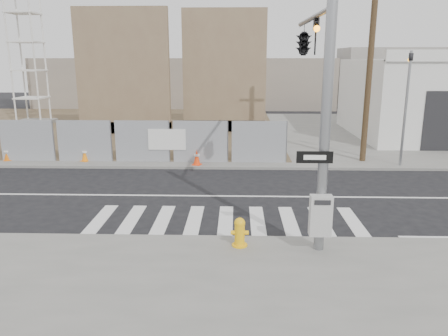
{
  "coord_description": "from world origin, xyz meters",
  "views": [
    {
      "loc": [
        0.31,
        -15.49,
        4.98
      ],
      "look_at": [
        -0.09,
        -1.27,
        1.4
      ],
      "focal_mm": 35.0,
      "sensor_mm": 36.0,
      "label": 1
    }
  ],
  "objects_px": {
    "traffic_cone_c": "(85,154)",
    "traffic_cone_d": "(197,157)",
    "traffic_cone_b": "(7,153)",
    "crane_tower": "(21,0)",
    "signal_pole": "(310,65)",
    "fire_hydrant": "(240,232)"
  },
  "relations": [
    {
      "from": "crane_tower",
      "to": "traffic_cone_c",
      "type": "height_order",
      "value": "crane_tower"
    },
    {
      "from": "traffic_cone_b",
      "to": "crane_tower",
      "type": "bearing_deg",
      "value": 108.95
    },
    {
      "from": "signal_pole",
      "to": "traffic_cone_c",
      "type": "relative_size",
      "value": 9.85
    },
    {
      "from": "crane_tower",
      "to": "traffic_cone_c",
      "type": "bearing_deg",
      "value": -56.4
    },
    {
      "from": "crane_tower",
      "to": "traffic_cone_b",
      "type": "distance_m",
      "value": 15.25
    },
    {
      "from": "signal_pole",
      "to": "traffic_cone_d",
      "type": "relative_size",
      "value": 9.56
    },
    {
      "from": "crane_tower",
      "to": "traffic_cone_b",
      "type": "relative_size",
      "value": 25.44
    },
    {
      "from": "traffic_cone_b",
      "to": "traffic_cone_d",
      "type": "relative_size",
      "value": 0.97
    },
    {
      "from": "fire_hydrant",
      "to": "traffic_cone_b",
      "type": "bearing_deg",
      "value": 139.68
    },
    {
      "from": "traffic_cone_c",
      "to": "traffic_cone_d",
      "type": "relative_size",
      "value": 0.97
    },
    {
      "from": "signal_pole",
      "to": "traffic_cone_d",
      "type": "xyz_separation_m",
      "value": [
        -4.02,
        6.44,
        -4.3
      ]
    },
    {
      "from": "signal_pole",
      "to": "traffic_cone_d",
      "type": "height_order",
      "value": "signal_pole"
    },
    {
      "from": "traffic_cone_b",
      "to": "traffic_cone_c",
      "type": "distance_m",
      "value": 3.86
    },
    {
      "from": "crane_tower",
      "to": "fire_hydrant",
      "type": "bearing_deg",
      "value": -54.57
    },
    {
      "from": "fire_hydrant",
      "to": "traffic_cone_c",
      "type": "xyz_separation_m",
      "value": [
        -7.46,
        9.7,
        -0.04
      ]
    },
    {
      "from": "fire_hydrant",
      "to": "traffic_cone_d",
      "type": "distance_m",
      "value": 9.28
    },
    {
      "from": "signal_pole",
      "to": "traffic_cone_c",
      "type": "distance_m",
      "value": 12.63
    },
    {
      "from": "traffic_cone_d",
      "to": "crane_tower",
      "type": "bearing_deg",
      "value": 136.91
    },
    {
      "from": "fire_hydrant",
      "to": "traffic_cone_d",
      "type": "height_order",
      "value": "fire_hydrant"
    },
    {
      "from": "traffic_cone_d",
      "to": "traffic_cone_b",
      "type": "bearing_deg",
      "value": 175.95
    },
    {
      "from": "signal_pole",
      "to": "traffic_cone_c",
      "type": "xyz_separation_m",
      "value": [
        -9.54,
        7.07,
        -4.31
      ]
    },
    {
      "from": "signal_pole",
      "to": "fire_hydrant",
      "type": "bearing_deg",
      "value": -128.21
    }
  ]
}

